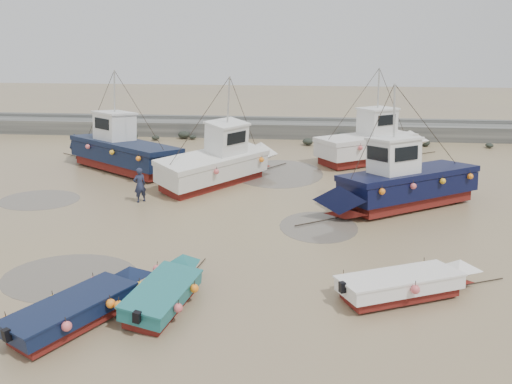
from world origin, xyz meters
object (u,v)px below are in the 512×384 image
cabin_boat_0 (118,149)px  person (141,202)px  dinghy_1 (82,305)px  cabin_boat_3 (373,142)px  cabin_boat_2 (400,183)px  dinghy_2 (166,289)px  dinghy_3 (410,282)px  cabin_boat_1 (220,161)px

cabin_boat_0 → person: size_ratio=5.42×
dinghy_1 → cabin_boat_3: (11.72, 20.65, 0.81)m
cabin_boat_3 → cabin_boat_2: bearing=-30.1°
dinghy_2 → dinghy_1: bearing=-141.3°
dinghy_3 → cabin_boat_0: 21.62m
dinghy_3 → cabin_boat_2: (1.27, 9.04, 0.79)m
dinghy_1 → cabin_boat_0: (-5.03, 17.34, 0.76)m
cabin_boat_0 → cabin_boat_3: same height
dinghy_2 → cabin_boat_3: bearing=75.8°
person → cabin_boat_2: bearing=138.3°
dinghy_3 → cabin_boat_0: cabin_boat_0 is taller
dinghy_2 → cabin_boat_0: size_ratio=0.54×
dinghy_2 → person: 10.69m
dinghy_1 → cabin_boat_1: 15.04m
dinghy_3 → dinghy_1: bearing=-99.5°
cabin_boat_0 → cabin_boat_1: (7.09, -2.47, 0.04)m
dinghy_2 → cabin_boat_1: size_ratio=0.65×
cabin_boat_1 → person: cabin_boat_1 is taller
dinghy_3 → cabin_boat_0: (-15.61, 14.94, 0.77)m
cabin_boat_0 → cabin_boat_1: bearing=-76.4°
dinghy_1 → cabin_boat_3: cabin_boat_3 is taller
cabin_boat_0 → dinghy_1: bearing=-131.0°
dinghy_1 → cabin_boat_2: bearing=75.9°
dinghy_1 → dinghy_2: size_ratio=1.05×
dinghy_2 → cabin_boat_0: bearing=126.1°
dinghy_2 → cabin_boat_1: (-0.30, 13.66, 0.79)m
cabin_boat_1 → cabin_boat_3: same height
dinghy_2 → cabin_boat_0: cabin_boat_0 is taller
cabin_boat_1 → person: 5.43m
cabin_boat_2 → cabin_boat_3: (-0.12, 9.21, 0.02)m
person → dinghy_2: bearing=68.9°
dinghy_3 → cabin_boat_3: cabin_boat_3 is taller
cabin_boat_2 → cabin_boat_3: 9.21m
dinghy_1 → cabin_boat_3: size_ratio=0.63×
dinghy_3 → person: size_ratio=3.38×
cabin_boat_3 → person: bearing=-85.3°
dinghy_1 → dinghy_3: 10.84m
cabin_boat_3 → dinghy_2: bearing=-56.6°
cabin_boat_3 → person: size_ratio=4.88×
cabin_boat_1 → dinghy_1: bearing=-58.3°
dinghy_1 → cabin_boat_2: (11.84, 11.44, 0.79)m
dinghy_3 → cabin_boat_3: bearing=154.1°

